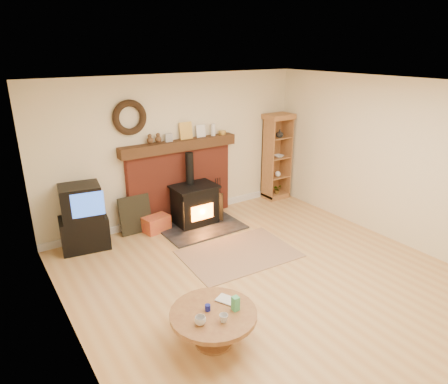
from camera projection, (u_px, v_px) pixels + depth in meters
ground at (275, 284)px, 5.39m from camera, size 5.50×5.50×0.00m
room_shell at (275, 160)px, 4.87m from camera, size 5.02×5.52×2.61m
chimney_breast at (180, 177)px, 7.20m from camera, size 2.20×0.22×1.78m
wood_stove at (196, 206)px, 7.09m from camera, size 1.40×1.00×1.29m
area_rug at (239, 254)px, 6.17m from camera, size 1.76×1.26×0.01m
tv_unit at (83, 219)px, 6.20m from camera, size 0.79×0.60×1.05m
curio_cabinet at (276, 157)px, 8.21m from camera, size 0.57×0.41×1.76m
firelog_box at (157, 224)px, 6.89m from camera, size 0.48×0.35×0.28m
leaning_painting at (135, 215)px, 6.78m from camera, size 0.55×0.15×0.65m
fire_tools at (218, 206)px, 7.66m from camera, size 0.16×0.16×0.70m
coffee_table at (214, 318)px, 4.21m from camera, size 0.93×0.93×0.56m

